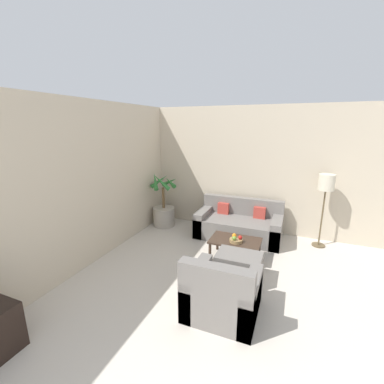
{
  "coord_description": "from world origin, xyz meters",
  "views": [
    {
      "loc": [
        -0.37,
        0.92,
        2.29
      ],
      "look_at": [
        -2.25,
        5.51,
        1.0
      ],
      "focal_mm": 24.0,
      "sensor_mm": 36.0,
      "label": 1
    }
  ],
  "objects_px": {
    "coffee_table": "(235,242)",
    "armchair": "(222,294)",
    "floor_lamp": "(326,187)",
    "orange_fruit": "(234,235)",
    "sofa_loveseat": "(239,225)",
    "potted_palm": "(164,210)",
    "ottoman": "(239,267)",
    "fruit_bowl": "(236,240)",
    "apple_green": "(234,238)",
    "apple_red": "(240,237)"
  },
  "relations": [
    {
      "from": "floor_lamp",
      "to": "orange_fruit",
      "type": "relative_size",
      "value": 19.0
    },
    {
      "from": "coffee_table",
      "to": "apple_green",
      "type": "distance_m",
      "value": 0.2
    },
    {
      "from": "floor_lamp",
      "to": "coffee_table",
      "type": "relative_size",
      "value": 1.65
    },
    {
      "from": "potted_palm",
      "to": "coffee_table",
      "type": "distance_m",
      "value": 2.12
    },
    {
      "from": "floor_lamp",
      "to": "coffee_table",
      "type": "distance_m",
      "value": 2.0
    },
    {
      "from": "orange_fruit",
      "to": "ottoman",
      "type": "distance_m",
      "value": 0.65
    },
    {
      "from": "sofa_loveseat",
      "to": "armchair",
      "type": "distance_m",
      "value": 2.37
    },
    {
      "from": "ottoman",
      "to": "orange_fruit",
      "type": "bearing_deg",
      "value": 110.28
    },
    {
      "from": "apple_red",
      "to": "ottoman",
      "type": "xyz_separation_m",
      "value": [
        0.1,
        -0.53,
        -0.24
      ]
    },
    {
      "from": "sofa_loveseat",
      "to": "orange_fruit",
      "type": "relative_size",
      "value": 22.96
    },
    {
      "from": "fruit_bowl",
      "to": "apple_red",
      "type": "bearing_deg",
      "value": 9.3
    },
    {
      "from": "orange_fruit",
      "to": "apple_red",
      "type": "bearing_deg",
      "value": -16.79
    },
    {
      "from": "coffee_table",
      "to": "armchair",
      "type": "bearing_deg",
      "value": -83.53
    },
    {
      "from": "coffee_table",
      "to": "armchair",
      "type": "distance_m",
      "value": 1.41
    },
    {
      "from": "armchair",
      "to": "coffee_table",
      "type": "bearing_deg",
      "value": 96.47
    },
    {
      "from": "fruit_bowl",
      "to": "armchair",
      "type": "distance_m",
      "value": 1.34
    },
    {
      "from": "potted_palm",
      "to": "sofa_loveseat",
      "type": "distance_m",
      "value": 1.76
    },
    {
      "from": "fruit_bowl",
      "to": "apple_red",
      "type": "height_order",
      "value": "apple_red"
    },
    {
      "from": "potted_palm",
      "to": "armchair",
      "type": "xyz_separation_m",
      "value": [
        2.06,
        -2.32,
        -0.09
      ]
    },
    {
      "from": "floor_lamp",
      "to": "fruit_bowl",
      "type": "xyz_separation_m",
      "value": [
        -1.38,
        -1.19,
        -0.79
      ]
    },
    {
      "from": "floor_lamp",
      "to": "armchair",
      "type": "relative_size",
      "value": 1.66
    },
    {
      "from": "coffee_table",
      "to": "fruit_bowl",
      "type": "height_order",
      "value": "fruit_bowl"
    },
    {
      "from": "coffee_table",
      "to": "ottoman",
      "type": "distance_m",
      "value": 0.63
    },
    {
      "from": "sofa_loveseat",
      "to": "floor_lamp",
      "type": "relative_size",
      "value": 1.21
    },
    {
      "from": "potted_palm",
      "to": "fruit_bowl",
      "type": "xyz_separation_m",
      "value": [
        1.93,
        -1.0,
        0.02
      ]
    },
    {
      "from": "sofa_loveseat",
      "to": "orange_fruit",
      "type": "xyz_separation_m",
      "value": [
        0.13,
        -0.98,
        0.19
      ]
    },
    {
      "from": "armchair",
      "to": "apple_green",
      "type": "bearing_deg",
      "value": 96.82
    },
    {
      "from": "apple_red",
      "to": "apple_green",
      "type": "distance_m",
      "value": 0.11
    },
    {
      "from": "ottoman",
      "to": "fruit_bowl",
      "type": "bearing_deg",
      "value": 107.54
    },
    {
      "from": "coffee_table",
      "to": "fruit_bowl",
      "type": "relative_size",
      "value": 3.86
    },
    {
      "from": "orange_fruit",
      "to": "armchair",
      "type": "bearing_deg",
      "value": -82.71
    },
    {
      "from": "coffee_table",
      "to": "apple_red",
      "type": "bearing_deg",
      "value": -33.47
    },
    {
      "from": "armchair",
      "to": "potted_palm",
      "type": "bearing_deg",
      "value": 131.61
    },
    {
      "from": "fruit_bowl",
      "to": "floor_lamp",
      "type": "bearing_deg",
      "value": 40.87
    },
    {
      "from": "apple_green",
      "to": "floor_lamp",
      "type": "bearing_deg",
      "value": 41.92
    },
    {
      "from": "floor_lamp",
      "to": "apple_green",
      "type": "relative_size",
      "value": 19.75
    },
    {
      "from": "fruit_bowl",
      "to": "ottoman",
      "type": "distance_m",
      "value": 0.57
    },
    {
      "from": "sofa_loveseat",
      "to": "floor_lamp",
      "type": "distance_m",
      "value": 1.81
    },
    {
      "from": "floor_lamp",
      "to": "ottoman",
      "type": "relative_size",
      "value": 2.13
    },
    {
      "from": "floor_lamp",
      "to": "armchair",
      "type": "distance_m",
      "value": 2.95
    },
    {
      "from": "ottoman",
      "to": "sofa_loveseat",
      "type": "bearing_deg",
      "value": 102.21
    },
    {
      "from": "apple_green",
      "to": "ottoman",
      "type": "distance_m",
      "value": 0.55
    },
    {
      "from": "fruit_bowl",
      "to": "coffee_table",
      "type": "bearing_deg",
      "value": 110.62
    },
    {
      "from": "fruit_bowl",
      "to": "orange_fruit",
      "type": "xyz_separation_m",
      "value": [
        -0.04,
        0.04,
        0.06
      ]
    },
    {
      "from": "apple_red",
      "to": "ottoman",
      "type": "height_order",
      "value": "apple_red"
    },
    {
      "from": "potted_palm",
      "to": "ottoman",
      "type": "xyz_separation_m",
      "value": [
        2.1,
        -1.52,
        -0.16
      ]
    },
    {
      "from": "floor_lamp",
      "to": "orange_fruit",
      "type": "xyz_separation_m",
      "value": [
        -1.42,
        -1.15,
        -0.73
      ]
    },
    {
      "from": "potted_palm",
      "to": "sofa_loveseat",
      "type": "relative_size",
      "value": 0.74
    },
    {
      "from": "orange_fruit",
      "to": "ottoman",
      "type": "height_order",
      "value": "orange_fruit"
    },
    {
      "from": "potted_palm",
      "to": "armchair",
      "type": "height_order",
      "value": "potted_palm"
    }
  ]
}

